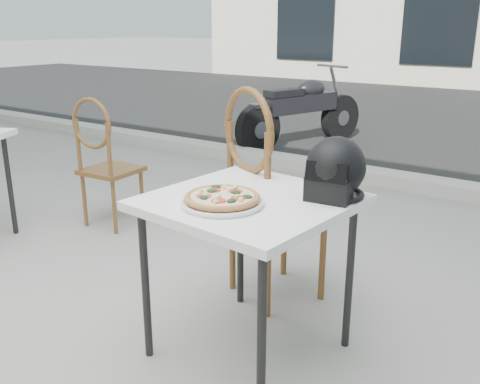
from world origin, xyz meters
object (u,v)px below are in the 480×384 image
Objects in this scene: helmet at (335,171)px; cafe_chair_main at (265,186)px; plate at (222,203)px; pizza at (222,197)px; cafe_chair_side at (103,156)px; cafe_table_main at (249,213)px; motorcycle at (302,112)px.

helmet is 0.25× the size of cafe_chair_main.
plate is 0.48m from helmet.
cafe_chair_main is at bearing 147.56° from helmet.
cafe_chair_side is (-1.65, 0.83, -0.23)m from pizza.
pizza is at bearing 68.92° from plate.
motorcycle is at bearing 115.39° from cafe_table_main.
helmet is 4.17m from motorcycle.
cafe_chair_main is (-0.48, 0.24, -0.21)m from helmet.
cafe_chair_side is at bearing 153.28° from pizza.
pizza is at bearing -138.33° from helmet.
pizza is (-0.04, -0.14, 0.10)m from cafe_table_main.
motorcycle reaches higher than pizza.
cafe_chair_side reaches higher than motorcycle.
plate is 1.86m from cafe_chair_side.
cafe_table_main is 0.17m from pizza.
cafe_chair_main is at bearing 166.78° from cafe_chair_side.
motorcycle is at bearing 114.17° from plate.
helmet is 0.58m from cafe_chair_main.
cafe_chair_main is 1.20× the size of cafe_chair_side.
cafe_table_main is at bearing 74.82° from plate.
cafe_table_main is 2.58× the size of pizza.
cafe_chair_main reaches higher than cafe_table_main.
helmet is 0.30× the size of cafe_chair_side.
motorcycle is (-1.80, 3.80, -0.25)m from cafe_table_main.
helmet is (0.31, 0.34, 0.08)m from pizza.
pizza is 0.47m from helmet.
cafe_chair_main is 0.62× the size of motorcycle.
cafe_table_main is at bearing -46.11° from motorcycle.
cafe_chair_side is 0.52× the size of motorcycle.
plate is 1.43× the size of helmet.
cafe_chair_side is at bearing 157.64° from cafe_table_main.
helmet is at bearing 47.47° from pizza.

